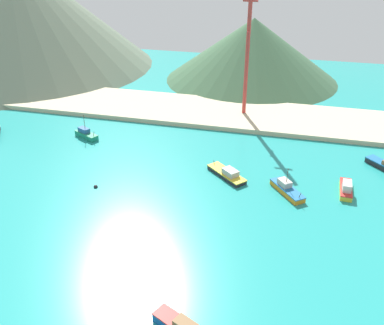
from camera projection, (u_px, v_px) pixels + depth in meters
ground at (92, 293)px, 60.99m from camera, size 260.00×280.00×0.50m
fishing_boat_2 at (86, 134)px, 106.72m from camera, size 7.27×5.08×6.16m
fishing_boat_4 at (287, 189)px, 83.92m from camera, size 7.44×8.60×5.34m
fishing_boat_5 at (346, 188)px, 83.81m from camera, size 2.56×7.63×2.73m
fishing_boat_6 at (227, 174)px, 89.45m from camera, size 9.51×8.94×2.19m
buoy_0 at (96, 187)px, 85.99m from camera, size 0.83×0.83×0.83m
beach_strip at (203, 111)px, 121.60m from camera, size 247.00×22.36×1.20m
hill_west at (17, 11)px, 156.16m from camera, size 98.31×98.31×41.01m
hill_central at (253, 50)px, 145.08m from camera, size 59.76×59.76×21.04m
radio_tower at (248, 48)px, 110.28m from camera, size 3.77×3.02×37.72m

